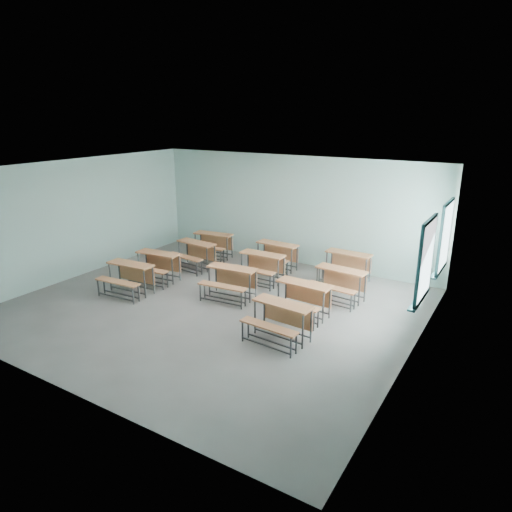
{
  "coord_description": "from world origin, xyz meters",
  "views": [
    {
      "loc": [
        6.0,
        -7.91,
        4.38
      ],
      "look_at": [
        0.45,
        1.2,
        1.0
      ],
      "focal_mm": 32.0,
      "sensor_mm": 36.0,
      "label": 1
    }
  ],
  "objects_px": {
    "desk_unit_r1c2": "(301,295)",
    "desk_unit_r2c1": "(261,263)",
    "desk_unit_r0c0": "(128,274)",
    "desk_unit_r2c2": "(339,280)",
    "desk_unit_r2c0": "(194,251)",
    "desk_unit_r1c1": "(230,278)",
    "desk_unit_r0c2": "(280,316)",
    "desk_unit_r1c0": "(156,263)",
    "desk_unit_r3c1": "(275,252)",
    "desk_unit_r3c0": "(212,242)",
    "desk_unit_r3c2": "(347,262)"
  },
  "relations": [
    {
      "from": "desk_unit_r0c2",
      "to": "desk_unit_r3c0",
      "type": "height_order",
      "value": "same"
    },
    {
      "from": "desk_unit_r2c0",
      "to": "desk_unit_r2c1",
      "type": "distance_m",
      "value": 2.23
    },
    {
      "from": "desk_unit_r3c1",
      "to": "desk_unit_r1c2",
      "type": "bearing_deg",
      "value": -48.08
    },
    {
      "from": "desk_unit_r1c2",
      "to": "desk_unit_r3c1",
      "type": "height_order",
      "value": "same"
    },
    {
      "from": "desk_unit_r2c2",
      "to": "desk_unit_r0c2",
      "type": "bearing_deg",
      "value": -90.21
    },
    {
      "from": "desk_unit_r2c2",
      "to": "desk_unit_r3c1",
      "type": "bearing_deg",
      "value": 159.19
    },
    {
      "from": "desk_unit_r1c1",
      "to": "desk_unit_r1c2",
      "type": "bearing_deg",
      "value": -6.93
    },
    {
      "from": "desk_unit_r3c1",
      "to": "desk_unit_r2c0",
      "type": "bearing_deg",
      "value": -149.18
    },
    {
      "from": "desk_unit_r0c0",
      "to": "desk_unit_r1c1",
      "type": "xyz_separation_m",
      "value": [
        2.34,
        1.08,
        0.0
      ]
    },
    {
      "from": "desk_unit_r1c1",
      "to": "desk_unit_r3c2",
      "type": "distance_m",
      "value": 3.3
    },
    {
      "from": "desk_unit_r1c1",
      "to": "desk_unit_r2c0",
      "type": "xyz_separation_m",
      "value": [
        -2.17,
        1.32,
        0.0
      ]
    },
    {
      "from": "desk_unit_r1c0",
      "to": "desk_unit_r3c1",
      "type": "xyz_separation_m",
      "value": [
        2.29,
        2.47,
        0.0
      ]
    },
    {
      "from": "desk_unit_r1c1",
      "to": "desk_unit_r2c1",
      "type": "height_order",
      "value": "same"
    },
    {
      "from": "desk_unit_r1c2",
      "to": "desk_unit_r2c2",
      "type": "xyz_separation_m",
      "value": [
        0.35,
        1.32,
        0.0
      ]
    },
    {
      "from": "desk_unit_r2c1",
      "to": "desk_unit_r3c0",
      "type": "distance_m",
      "value": 2.59
    },
    {
      "from": "desk_unit_r1c0",
      "to": "desk_unit_r1c1",
      "type": "bearing_deg",
      "value": -4.35
    },
    {
      "from": "desk_unit_r2c0",
      "to": "desk_unit_r2c2",
      "type": "bearing_deg",
      "value": 5.24
    },
    {
      "from": "desk_unit_r1c1",
      "to": "desk_unit_r2c2",
      "type": "distance_m",
      "value": 2.63
    },
    {
      "from": "desk_unit_r1c2",
      "to": "desk_unit_r2c2",
      "type": "relative_size",
      "value": 0.98
    },
    {
      "from": "desk_unit_r1c0",
      "to": "desk_unit_r2c2",
      "type": "xyz_separation_m",
      "value": [
        4.69,
        1.3,
        0.0
      ]
    },
    {
      "from": "desk_unit_r0c2",
      "to": "desk_unit_r3c1",
      "type": "xyz_separation_m",
      "value": [
        -2.16,
        3.71,
        0.0
      ]
    },
    {
      "from": "desk_unit_r3c0",
      "to": "desk_unit_r3c2",
      "type": "distance_m",
      "value": 4.32
    },
    {
      "from": "desk_unit_r3c0",
      "to": "desk_unit_r0c0",
      "type": "bearing_deg",
      "value": -97.62
    },
    {
      "from": "desk_unit_r3c1",
      "to": "desk_unit_r0c2",
      "type": "bearing_deg",
      "value": -57.27
    },
    {
      "from": "desk_unit_r2c2",
      "to": "desk_unit_r1c1",
      "type": "bearing_deg",
      "value": -146.04
    },
    {
      "from": "desk_unit_r2c1",
      "to": "desk_unit_r3c1",
      "type": "distance_m",
      "value": 1.09
    },
    {
      "from": "desk_unit_r1c0",
      "to": "desk_unit_r3c1",
      "type": "height_order",
      "value": "same"
    },
    {
      "from": "desk_unit_r1c2",
      "to": "desk_unit_r2c1",
      "type": "bearing_deg",
      "value": 146.03
    },
    {
      "from": "desk_unit_r2c2",
      "to": "desk_unit_r3c0",
      "type": "distance_m",
      "value": 4.76
    },
    {
      "from": "desk_unit_r3c2",
      "to": "desk_unit_r3c0",
      "type": "bearing_deg",
      "value": -174.3
    },
    {
      "from": "desk_unit_r1c2",
      "to": "desk_unit_r3c0",
      "type": "distance_m",
      "value": 4.92
    },
    {
      "from": "desk_unit_r0c0",
      "to": "desk_unit_r0c2",
      "type": "relative_size",
      "value": 0.99
    },
    {
      "from": "desk_unit_r0c0",
      "to": "desk_unit_r2c2",
      "type": "height_order",
      "value": "same"
    },
    {
      "from": "desk_unit_r0c2",
      "to": "desk_unit_r1c2",
      "type": "bearing_deg",
      "value": 99.74
    },
    {
      "from": "desk_unit_r2c0",
      "to": "desk_unit_r1c1",
      "type": "bearing_deg",
      "value": -25.29
    },
    {
      "from": "desk_unit_r0c0",
      "to": "desk_unit_r2c2",
      "type": "xyz_separation_m",
      "value": [
        4.65,
        2.35,
        0.0
      ]
    },
    {
      "from": "desk_unit_r2c1",
      "to": "desk_unit_r3c1",
      "type": "relative_size",
      "value": 0.98
    },
    {
      "from": "desk_unit_r1c0",
      "to": "desk_unit_r2c2",
      "type": "distance_m",
      "value": 4.87
    },
    {
      "from": "desk_unit_r0c0",
      "to": "desk_unit_r1c0",
      "type": "bearing_deg",
      "value": 88.38
    },
    {
      "from": "desk_unit_r0c2",
      "to": "desk_unit_r1c1",
      "type": "bearing_deg",
      "value": 152.86
    },
    {
      "from": "desk_unit_r0c2",
      "to": "desk_unit_r1c0",
      "type": "height_order",
      "value": "same"
    },
    {
      "from": "desk_unit_r0c0",
      "to": "desk_unit_r3c0",
      "type": "height_order",
      "value": "same"
    },
    {
      "from": "desk_unit_r1c2",
      "to": "desk_unit_r2c1",
      "type": "height_order",
      "value": "same"
    },
    {
      "from": "desk_unit_r1c0",
      "to": "desk_unit_r2c0",
      "type": "relative_size",
      "value": 0.99
    },
    {
      "from": "desk_unit_r2c1",
      "to": "desk_unit_r3c1",
      "type": "height_order",
      "value": "same"
    },
    {
      "from": "desk_unit_r0c2",
      "to": "desk_unit_r1c1",
      "type": "height_order",
      "value": "same"
    },
    {
      "from": "desk_unit_r1c0",
      "to": "desk_unit_r1c2",
      "type": "xyz_separation_m",
      "value": [
        4.34,
        -0.02,
        0.0
      ]
    },
    {
      "from": "desk_unit_r1c2",
      "to": "desk_unit_r2c1",
      "type": "relative_size",
      "value": 1.03
    },
    {
      "from": "desk_unit_r0c2",
      "to": "desk_unit_r2c1",
      "type": "distance_m",
      "value": 3.31
    },
    {
      "from": "desk_unit_r2c2",
      "to": "desk_unit_r3c2",
      "type": "xyz_separation_m",
      "value": [
        -0.32,
        1.37,
        0.0
      ]
    }
  ]
}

